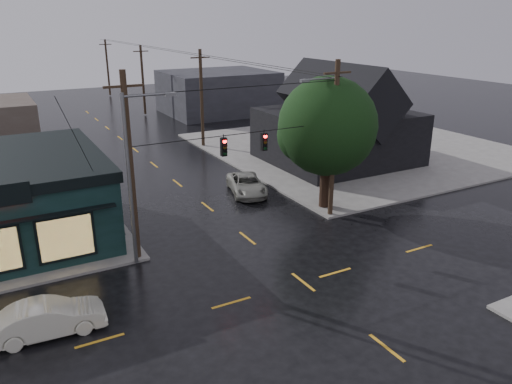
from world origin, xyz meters
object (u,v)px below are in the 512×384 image
sedan_cream (48,318)px  corner_tree (328,127)px  utility_pole_ne (330,216)px  suv_silver (247,184)px  utility_pole_nw (139,259)px

sedan_cream → corner_tree: bearing=-67.7°
utility_pole_ne → suv_silver: bearing=112.7°
utility_pole_nw → suv_silver: (10.22, 6.65, 0.71)m
utility_pole_ne → corner_tree: bearing=70.2°
corner_tree → utility_pole_nw: corner_tree is taller
utility_pole_nw → suv_silver: size_ratio=1.99×
utility_pole_ne → suv_silver: size_ratio=1.99×
corner_tree → suv_silver: corner_tree is taller
utility_pole_ne → sedan_cream: size_ratio=2.24×
utility_pole_nw → utility_pole_ne: size_ratio=1.00×
utility_pole_nw → suv_silver: bearing=33.1°
utility_pole_nw → corner_tree: bearing=5.9°
corner_tree → sedan_cream: size_ratio=1.97×
utility_pole_nw → suv_silver: utility_pole_nw is taller
corner_tree → sedan_cream: (-18.70, -6.40, -4.99)m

